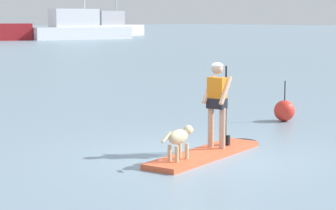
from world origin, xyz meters
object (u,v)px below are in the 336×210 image
(paddleboard, at_px, (210,152))
(marker_buoy, at_px, (284,111))
(moored_boat_center, at_px, (112,27))
(person_paddler, at_px, (217,99))
(moored_boat_starboard, at_px, (78,28))
(dog, at_px, (180,138))

(paddleboard, distance_m, marker_buoy, 4.70)
(moored_boat_center, height_order, marker_buoy, moored_boat_center)
(person_paddler, distance_m, moored_boat_center, 85.65)
(paddleboard, bearing_deg, marker_buoy, 19.02)
(person_paddler, xyz_separation_m, moored_boat_starboard, (38.83, 58.35, 0.33))
(person_paddler, distance_m, dog, 1.43)
(moored_boat_starboard, relative_size, moored_boat_center, 1.04)
(paddleboard, xyz_separation_m, dog, (-1.05, -0.22, 0.45))
(paddleboard, relative_size, person_paddler, 2.06)
(moored_boat_center, bearing_deg, paddleboard, -127.44)
(dog, distance_m, marker_buoy, 5.77)
(person_paddler, xyz_separation_m, moored_boat_center, (51.94, 68.10, 0.31))
(person_paddler, distance_m, marker_buoy, 4.53)
(person_paddler, xyz_separation_m, dog, (-1.29, -0.27, -0.57))
(person_paddler, relative_size, moored_boat_center, 0.13)
(paddleboard, bearing_deg, person_paddler, 11.69)
(person_paddler, bearing_deg, marker_buoy, 19.42)
(paddleboard, height_order, moored_boat_center, moored_boat_center)
(paddleboard, distance_m, dog, 1.16)
(person_paddler, bearing_deg, dog, -168.31)
(dog, relative_size, moored_boat_starboard, 0.08)
(dog, bearing_deg, moored_boat_center, 52.10)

